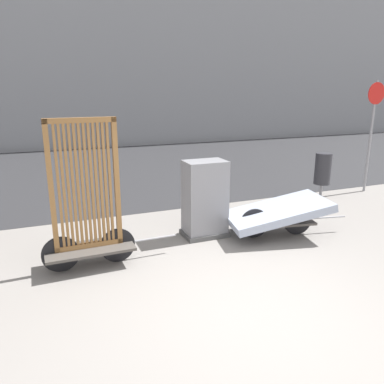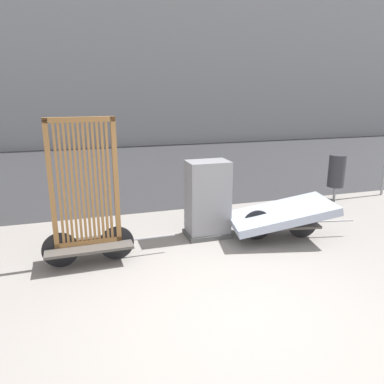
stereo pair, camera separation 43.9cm
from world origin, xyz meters
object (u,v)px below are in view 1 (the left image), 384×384
object	(u,v)px
bike_cart_with_mattress	(277,213)
trash_bin	(323,169)
sign_post	(372,122)
bike_cart_with_bedframe	(88,213)
utility_cabinet	(205,201)

from	to	relation	value
bike_cart_with_mattress	trash_bin	bearing A→B (deg)	46.58
bike_cart_with_mattress	sign_post	xyz separation A→B (m)	(3.86, 1.74, 1.32)
bike_cart_with_mattress	bike_cart_with_bedframe	bearing A→B (deg)	-168.75
bike_cart_with_bedframe	utility_cabinet	distance (m)	2.10
sign_post	bike_cart_with_bedframe	bearing A→B (deg)	-166.10
utility_cabinet	trash_bin	world-z (taller)	utility_cabinet
utility_cabinet	trash_bin	distance (m)	3.84
bike_cart_with_mattress	utility_cabinet	size ratio (longest dim) A/B	1.67
trash_bin	sign_post	world-z (taller)	sign_post
bike_cart_with_bedframe	trash_bin	xyz separation A→B (m)	(5.66, 1.75, -0.13)
bike_cart_with_bedframe	bike_cart_with_mattress	world-z (taller)	bike_cart_with_bedframe
bike_cart_with_mattress	trash_bin	size ratio (longest dim) A/B	2.11
bike_cart_with_mattress	sign_post	bearing A→B (deg)	35.58
trash_bin	bike_cart_with_bedframe	bearing A→B (deg)	-162.81
bike_cart_with_mattress	trash_bin	world-z (taller)	trash_bin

